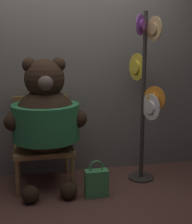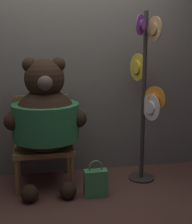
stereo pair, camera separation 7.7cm
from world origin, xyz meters
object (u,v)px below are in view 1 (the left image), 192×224
(teddy_bear, at_px, (46,117))
(hat_display_rack, at_px, (145,92))
(handbag_on_ground, at_px, (96,182))
(chair, at_px, (43,138))

(teddy_bear, height_order, hat_display_rack, hat_display_rack)
(teddy_bear, distance_m, handbag_on_ground, 0.82)
(chair, relative_size, hat_display_rack, 0.51)
(chair, xyz_separation_m, hat_display_rack, (1.07, -0.19, 0.49))
(hat_display_rack, distance_m, handbag_on_ground, 1.06)
(teddy_bear, xyz_separation_m, handbag_on_ground, (0.45, -0.29, -0.61))
(chair, relative_size, teddy_bear, 0.69)
(chair, relative_size, handbag_on_ground, 2.50)
(hat_display_rack, bearing_deg, handbag_on_ground, -154.41)
(chair, height_order, hat_display_rack, hat_display_rack)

